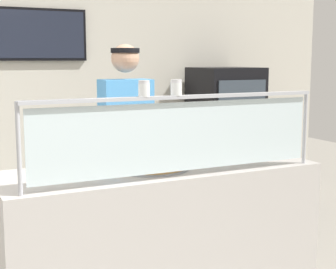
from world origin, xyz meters
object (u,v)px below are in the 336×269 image
at_px(pizza_server, 150,163).
at_px(drink_fridge, 225,137).
at_px(parmesan_shaker, 144,90).
at_px(worker_figure, 127,145).
at_px(pizza_tray, 150,166).
at_px(pepper_flake_shaker, 176,89).

distance_m(pizza_server, drink_fridge, 2.54).
distance_m(parmesan_shaker, worker_figure, 1.07).
xyz_separation_m(pizza_tray, pizza_server, (-0.01, -0.02, 0.02)).
distance_m(pizza_server, worker_figure, 0.64).
distance_m(pizza_server, parmesan_shaker, 0.59).
xyz_separation_m(pizza_tray, parmesan_shaker, (-0.17, -0.31, 0.51)).
relative_size(worker_figure, drink_fridge, 1.13).
relative_size(pizza_server, worker_figure, 0.16).
relative_size(pizza_server, pepper_flake_shaker, 3.01).
xyz_separation_m(pizza_tray, drink_fridge, (1.74, 1.81, -0.19)).
xyz_separation_m(pizza_server, parmesan_shaker, (-0.16, -0.29, 0.49)).
height_order(worker_figure, drink_fridge, worker_figure).
distance_m(parmesan_shaker, pepper_flake_shaker, 0.20).
height_order(pizza_tray, parmesan_shaker, parmesan_shaker).
bearing_deg(pizza_server, parmesan_shaker, -119.64).
relative_size(pizza_tray, drink_fridge, 0.33).
xyz_separation_m(pepper_flake_shaker, drink_fridge, (1.71, 2.13, -0.70)).
relative_size(pizza_tray, pizza_server, 1.85).
bearing_deg(pepper_flake_shaker, drink_fridge, 51.23).
bearing_deg(pizza_tray, pizza_server, -112.98).
xyz_separation_m(worker_figure, drink_fridge, (1.65, 1.20, -0.23)).
height_order(parmesan_shaker, pepper_flake_shaker, same).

